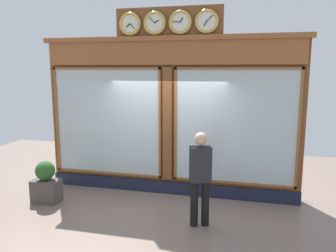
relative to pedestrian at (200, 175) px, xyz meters
name	(u,v)px	position (x,y,z in m)	size (l,w,h in m)	color
shop_facade	(169,115)	(0.92, -1.51, 0.83)	(5.71, 0.42, 4.02)	brown
pedestrian	(200,175)	(0.00, 0.00, 0.00)	(0.41, 0.33, 1.69)	black
planter_box	(46,191)	(3.27, -0.30, -0.69)	(0.56, 0.36, 0.48)	#4C4742
planter_shrub	(45,171)	(3.27, -0.30, -0.25)	(0.40, 0.40, 0.40)	#285623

